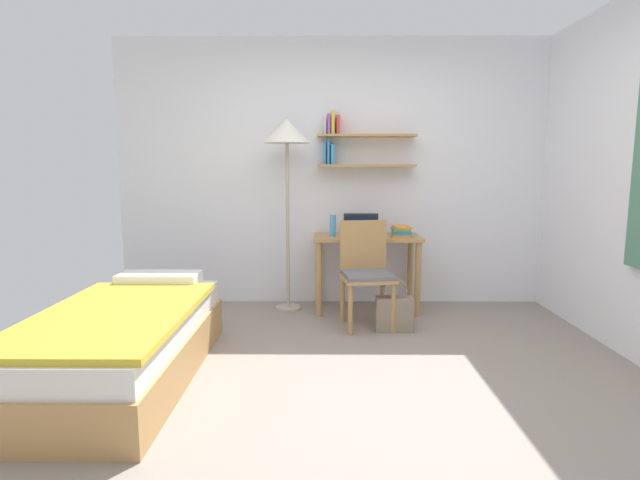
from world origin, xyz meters
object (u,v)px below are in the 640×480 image
(bed, at_px, (124,342))
(book_stack, at_px, (401,231))
(desk, at_px, (367,251))
(standing_lamp, at_px, (287,140))
(water_bottle, at_px, (333,226))
(laptop, at_px, (361,230))
(desk_chair, at_px, (366,269))
(handbag, at_px, (394,313))

(bed, bearing_deg, book_stack, 37.28)
(desk, relative_size, standing_lamp, 0.55)
(bed, distance_m, water_bottle, 2.14)
(bed, bearing_deg, laptop, 44.57)
(bed, relative_size, desk, 1.87)
(bed, xyz_separation_m, book_stack, (2.01, 1.53, 0.53))
(book_stack, bearing_deg, laptop, 165.94)
(desk, height_order, desk_chair, desk_chair)
(standing_lamp, bearing_deg, desk_chair, -34.81)
(standing_lamp, height_order, handbag, standing_lamp)
(water_bottle, xyz_separation_m, handbag, (0.50, -0.58, -0.67))
(desk_chair, bearing_deg, water_bottle, 122.90)
(desk, relative_size, book_stack, 4.03)
(desk, xyz_separation_m, standing_lamp, (-0.75, 0.02, 1.03))
(standing_lamp, distance_m, laptop, 1.09)
(bed, bearing_deg, standing_lamp, 59.36)
(laptop, distance_m, handbag, 0.94)
(laptop, bearing_deg, water_bottle, -162.65)
(standing_lamp, bearing_deg, bed, -120.64)
(desk, distance_m, standing_lamp, 1.28)
(laptop, bearing_deg, standing_lamp, -178.01)
(desk, bearing_deg, laptop, 140.48)
(book_stack, bearing_deg, desk, 171.07)
(laptop, bearing_deg, book_stack, -14.06)
(water_bottle, bearing_deg, desk, 7.61)
(water_bottle, bearing_deg, handbag, -49.20)
(water_bottle, bearing_deg, standing_lamp, 171.88)
(standing_lamp, bearing_deg, desk, -1.35)
(desk, distance_m, water_bottle, 0.41)
(desk, distance_m, handbag, 0.78)
(bed, relative_size, laptop, 5.51)
(bed, xyz_separation_m, handbag, (1.88, 0.95, -0.08))
(laptop, distance_m, book_stack, 0.37)
(bed, xyz_separation_m, desk, (1.69, 1.58, 0.33))
(desk_chair, bearing_deg, laptop, 90.51)
(handbag, bearing_deg, bed, -153.15)
(desk, height_order, laptop, laptop)
(bed, height_order, handbag, bed)
(standing_lamp, bearing_deg, water_bottle, -8.12)
(handbag, bearing_deg, book_stack, 77.17)
(water_bottle, height_order, book_stack, water_bottle)
(bed, xyz_separation_m, laptop, (1.64, 1.62, 0.53))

